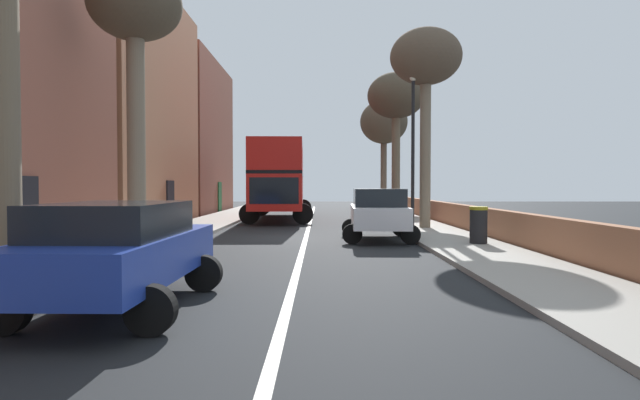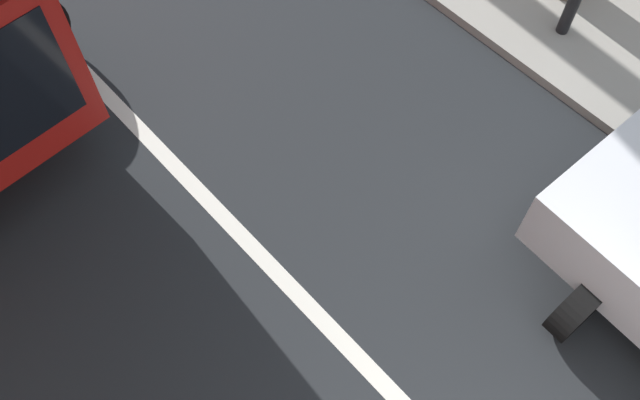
# 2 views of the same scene
# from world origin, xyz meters

# --- Properties ---
(ground_plane) EXTENTS (84.00, 84.00, 0.00)m
(ground_plane) POSITION_xyz_m (0.00, 0.00, 0.00)
(ground_plane) COLOR black
(road_centre_line) EXTENTS (0.16, 54.00, 0.01)m
(road_centre_line) POSITION_xyz_m (0.00, 0.00, 0.00)
(road_centre_line) COLOR silver
(road_centre_line) RESTS_ON ground
(sidewalk_left) EXTENTS (2.60, 60.00, 0.12)m
(sidewalk_left) POSITION_xyz_m (-4.90, 0.00, 0.06)
(sidewalk_left) COLOR #9E998E
(sidewalk_left) RESTS_ON ground
(sidewalk_right) EXTENTS (2.60, 60.00, 0.12)m
(sidewalk_right) POSITION_xyz_m (4.90, 0.00, 0.06)
(sidewalk_right) COLOR #9E998E
(sidewalk_right) RESTS_ON ground
(terraced_houses_left) EXTENTS (4.07, 47.52, 10.97)m
(terraced_houses_left) POSITION_xyz_m (-8.50, 0.95, 4.97)
(terraced_houses_left) COLOR brown
(terraced_houses_left) RESTS_ON ground
(boundary_wall_right) EXTENTS (0.36, 54.00, 1.07)m
(boundary_wall_right) POSITION_xyz_m (6.45, 0.00, 0.54)
(boundary_wall_right) COLOR #9E6647
(boundary_wall_right) RESTS_ON ground
(double_decker_bus) EXTENTS (3.78, 10.96, 4.06)m
(double_decker_bus) POSITION_xyz_m (-1.70, 10.41, 2.35)
(double_decker_bus) COLOR #B21812
(double_decker_bus) RESTS_ON ground
(parked_car_blue_left_0) EXTENTS (2.55, 4.44, 1.62)m
(parked_car_blue_left_0) POSITION_xyz_m (-2.50, -10.54, 0.93)
(parked_car_blue_left_0) COLOR #1E389E
(parked_car_blue_left_0) RESTS_ON ground
(parked_car_white_right_2) EXTENTS (2.58, 4.28, 1.76)m
(parked_car_white_right_2) POSITION_xyz_m (2.50, -0.53, 0.99)
(parked_car_white_right_2) COLOR silver
(parked_car_white_right_2) RESTS_ON ground
(street_tree_right_1) EXTENTS (3.11, 3.11, 7.85)m
(street_tree_right_1) POSITION_xyz_m (4.63, 10.08, 6.56)
(street_tree_right_1) COLOR brown
(street_tree_right_1) RESTS_ON sidewalk_right
(street_tree_left_2) EXTENTS (2.59, 2.59, 7.80)m
(street_tree_left_2) POSITION_xyz_m (-4.65, -3.64, 6.53)
(street_tree_left_2) COLOR #7A6B56
(street_tree_left_2) RESTS_ON sidewalk_left
(street_tree_right_3) EXTENTS (3.45, 3.45, 7.99)m
(street_tree_right_3) POSITION_xyz_m (5.17, 19.97, 6.41)
(street_tree_right_3) COLOR brown
(street_tree_right_3) RESTS_ON sidewalk_right
(street_tree_right_5) EXTENTS (2.95, 2.95, 8.24)m
(street_tree_right_5) POSITION_xyz_m (4.88, 3.41, 6.97)
(street_tree_right_5) COLOR #7A6B56
(street_tree_right_5) RESTS_ON sidewalk_right
(lamppost_right) EXTENTS (0.32, 0.32, 6.31)m
(lamppost_right) POSITION_xyz_m (4.30, 3.04, 3.81)
(lamppost_right) COLOR black
(lamppost_right) RESTS_ON sidewalk_right
(litter_bin_right) EXTENTS (0.55, 0.55, 1.11)m
(litter_bin_right) POSITION_xyz_m (5.30, -2.57, 0.68)
(litter_bin_right) COLOR black
(litter_bin_right) RESTS_ON sidewalk_right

